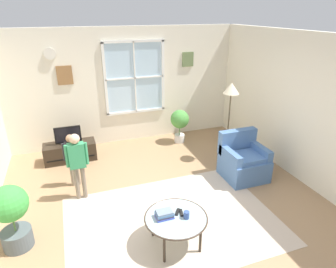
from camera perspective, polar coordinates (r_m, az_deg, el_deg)
ground_plane at (r=4.86m, az=0.23°, el=-14.87°), size 5.88×6.55×0.02m
back_wall at (r=6.96m, az=-8.29°, el=9.25°), size 5.28×0.17×2.66m
side_wall_right at (r=5.63m, az=27.12°, el=3.45°), size 0.12×5.95×2.66m
area_rug at (r=4.67m, az=0.75°, el=-16.45°), size 3.15×2.25×0.01m
tv_stand at (r=6.55m, az=-18.51°, el=-3.29°), size 1.05×0.43×0.39m
television at (r=6.39m, az=-18.95°, el=-0.15°), size 0.53×0.08×0.37m
armchair at (r=5.75m, az=14.42°, el=-5.16°), size 0.76×0.74×0.87m
coffee_table at (r=4.04m, az=1.55°, el=-16.19°), size 0.85×0.85×0.45m
book_stack at (r=3.99m, az=-0.71°, el=-15.39°), size 0.23×0.16×0.10m
cup at (r=3.99m, az=3.63°, el=-15.47°), size 0.08×0.08×0.10m
remote_near_books at (r=4.09m, az=1.85°, el=-14.96°), size 0.11×0.14×0.02m
remote_near_cup at (r=4.08m, az=2.61°, el=-15.09°), size 0.07×0.15×0.02m
person_black_shirt at (r=5.43m, az=-18.21°, el=-3.79°), size 0.30×0.14×1.01m
person_green_shirt at (r=4.97m, az=-17.29°, el=-4.73°), size 0.36×0.16×1.19m
potted_plant_by_window at (r=6.96m, az=2.30°, el=2.48°), size 0.44×0.44×0.81m
potted_plant_corner at (r=4.42m, az=-28.27°, el=-13.44°), size 0.48×0.48×0.94m
floor_lamp at (r=5.99m, az=12.15°, el=7.24°), size 0.32×0.32×1.66m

